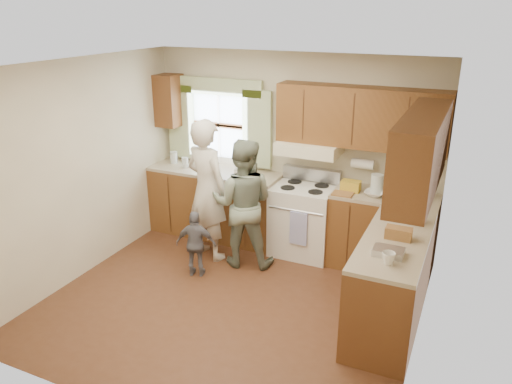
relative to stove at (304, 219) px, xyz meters
The scene contains 6 objects.
room 1.66m from the stove, 101.81° to the right, with size 3.80×3.80×3.80m.
kitchen_fixtures 0.61m from the stove, 48.75° to the right, with size 3.80×2.25×2.15m.
stove is the anchor object (origin of this frame).
woman_left 1.29m from the stove, 151.20° to the right, with size 0.65×0.43×1.78m, color beige.
woman_right 0.88m from the stove, 134.65° to the right, with size 0.77×0.60×1.59m, color #213C27.
child 1.44m from the stove, 130.86° to the right, with size 0.47×0.20×0.81m, color slate.
Camera 1 is at (2.17, -4.13, 3.00)m, focal length 35.00 mm.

